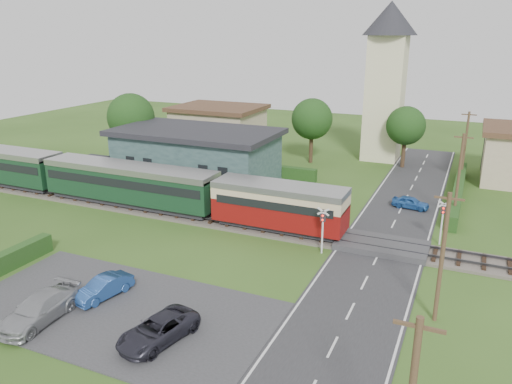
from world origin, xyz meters
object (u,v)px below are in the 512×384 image
at_px(car_park_silver, 39,309).
at_px(pedestrian_far, 98,173).
at_px(crossing_signal_far, 443,216).
at_px(pedestrian_near, 226,193).
at_px(station_building, 197,155).
at_px(crossing_signal_near, 323,224).
at_px(car_park_dark, 158,330).
at_px(church_tower, 387,70).
at_px(car_park_blue, 104,288).
at_px(house_west, 219,127).
at_px(car_on_road, 411,202).
at_px(equipment_hut, 94,170).
at_px(train, 100,179).

relative_size(car_park_silver, pedestrian_far, 2.60).
distance_m(crossing_signal_far, pedestrian_near, 17.62).
xyz_separation_m(station_building, crossing_signal_near, (16.40, -11.40, -0.55)).
relative_size(crossing_signal_far, car_park_dark, 0.76).
relative_size(crossing_signal_near, car_park_silver, 0.70).
relative_size(car_park_silver, pedestrian_near, 3.15).
xyz_separation_m(church_tower, car_park_blue, (-8.07, -39.19, -9.57)).
relative_size(station_building, house_west, 1.48).
bearing_deg(church_tower, crossing_signal_far, -69.98).
bearing_deg(car_park_blue, crossing_signal_near, 60.81).
bearing_deg(station_building, church_tower, 48.59).
relative_size(crossing_signal_far, car_on_road, 1.08).
height_order(crossing_signal_near, pedestrian_near, crossing_signal_near).
bearing_deg(equipment_hut, car_park_dark, -42.79).
height_order(equipment_hut, train, train).
bearing_deg(house_west, car_park_silver, -75.03).
bearing_deg(pedestrian_near, car_park_dark, 96.15).
relative_size(house_west, car_park_dark, 2.51).
bearing_deg(station_building, pedestrian_near, -41.86).
height_order(pedestrian_near, pedestrian_far, pedestrian_far).
height_order(station_building, pedestrian_near, station_building).
distance_m(equipment_hut, house_west, 20.05).
bearing_deg(pedestrian_far, crossing_signal_near, -79.84).
xyz_separation_m(church_tower, crossing_signal_far, (8.60, -23.61, -8.08)).
bearing_deg(equipment_hut, car_on_road, 11.98).
bearing_deg(pedestrian_near, station_building, -53.54).
xyz_separation_m(train, church_tower, (19.43, 26.00, 8.05)).
height_order(train, crossing_signal_far, train).
height_order(equipment_hut, house_west, house_west).
height_order(car_park_blue, pedestrian_far, pedestrian_far).
bearing_deg(car_park_silver, pedestrian_far, 121.43).
xyz_separation_m(car_park_blue, car_park_dark, (5.24, -2.28, 0.02)).
distance_m(equipment_hut, car_park_dark, 27.51).
bearing_deg(car_park_blue, train, 142.87).
bearing_deg(car_park_silver, crossing_signal_near, 50.10).
xyz_separation_m(crossing_signal_far, car_park_blue, (-16.67, -15.58, -1.48)).
relative_size(church_tower, car_park_dark, 4.09).
height_order(crossing_signal_far, car_park_silver, crossing_signal_far).
bearing_deg(station_building, car_park_dark, -63.55).
distance_m(train, house_west, 23.02).
relative_size(equipment_hut, pedestrian_near, 1.71).
height_order(house_west, car_park_blue, house_west).
bearing_deg(pedestrian_near, house_west, -72.05).
relative_size(house_west, crossing_signal_near, 3.30).
distance_m(station_building, train, 10.04).
relative_size(car_park_silver, car_park_dark, 1.09).
bearing_deg(car_park_silver, car_park_blue, 65.23).
height_order(train, car_park_blue, train).
xyz_separation_m(station_building, pedestrian_near, (6.04, -5.41, -1.50)).
relative_size(car_park_dark, pedestrian_near, 2.88).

